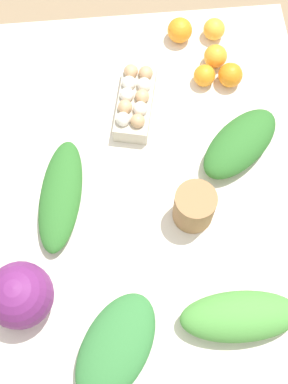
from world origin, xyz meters
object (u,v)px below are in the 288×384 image
greens_bunch_dandelion (116,347)px  cabbage_purple (20,295)px  orange_4 (230,75)px  orange_2 (180,30)px  orange_3 (214,29)px  greens_bunch_scallion (61,195)px  orange_1 (215,56)px  greens_bunch_chard (240,316)px  orange_0 (204,76)px  paper_bag (194,207)px  egg_carton (135,101)px  greens_bunch_kale (240,144)px

greens_bunch_dandelion → cabbage_purple: bearing=-121.9°
orange_4 → orange_2: bearing=-143.1°
orange_3 → orange_4: orange_4 is taller
greens_bunch_scallion → orange_1: bearing=130.4°
cabbage_purple → greens_bunch_scallion: size_ratio=0.50×
greens_bunch_dandelion → greens_bunch_scallion: bearing=-163.6°
greens_bunch_scallion → greens_bunch_chard: 0.59m
greens_bunch_scallion → orange_4: (-0.35, 0.53, 0.00)m
greens_bunch_chard → orange_2: bearing=-177.0°
greens_bunch_scallion → orange_1: size_ratio=4.64×
orange_0 → orange_4: size_ratio=0.90×
paper_bag → greens_bunch_scallion: (-0.08, -0.36, -0.03)m
greens_bunch_dandelion → orange_0: (-0.78, 0.33, -0.00)m
cabbage_purple → egg_carton: size_ratio=0.66×
orange_4 → orange_1: bearing=-154.4°
orange_2 → orange_3: 0.11m
greens_bunch_chard → orange_4: greens_bunch_chard is taller
orange_0 → orange_2: orange_2 is taller
orange_3 → cabbage_purple: bearing=-37.0°
greens_bunch_dandelion → orange_4: (-0.78, 0.41, 0.00)m
greens_bunch_dandelion → greens_bunch_kale: greens_bunch_kale is taller
orange_1 → orange_4: bearing=25.6°
cabbage_purple → greens_bunch_kale: (-0.39, 0.63, -0.04)m
greens_bunch_scallion → orange_4: orange_4 is taller
greens_bunch_dandelion → orange_1: bearing=156.3°
greens_bunch_kale → orange_1: size_ratio=3.85×
egg_carton → orange_1: egg_carton is taller
paper_bag → orange_4: paper_bag is taller
greens_bunch_scallion → orange_1: 0.65m
egg_carton → orange_4: size_ratio=3.44×
greens_bunch_dandelion → greens_bunch_chard: (-0.05, 0.32, 0.01)m
greens_bunch_chard → greens_bunch_scallion: bearing=-130.4°
egg_carton → orange_0: egg_carton is taller
greens_bunch_dandelion → orange_4: bearing=152.2°
orange_0 → orange_3: (-0.17, 0.05, 0.00)m
greens_bunch_chard → paper_bag: bearing=-164.9°
greens_bunch_dandelion → orange_3: (-0.95, 0.38, -0.00)m
greens_bunch_scallion → orange_4: 0.64m
orange_1 → orange_4: orange_4 is taller
egg_carton → greens_bunch_scallion: size_ratio=0.77×
greens_bunch_scallion → orange_3: orange_3 is taller
paper_bag → orange_4: size_ratio=1.69×
egg_carton → greens_bunch_chard: greens_bunch_chard is taller
orange_2 → paper_bag: bearing=-3.1°
greens_bunch_kale → orange_0: (-0.25, -0.07, -0.01)m
orange_2 → orange_4: bearing=36.9°
orange_4 → greens_bunch_scallion: bearing=-56.7°
greens_bunch_scallion → orange_0: 0.58m
egg_carton → greens_bunch_scallion: bearing=-26.9°
orange_3 → orange_4: bearing=7.9°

